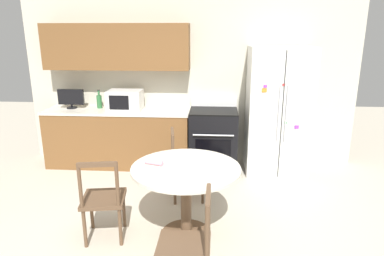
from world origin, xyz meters
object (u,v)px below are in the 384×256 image
dining_chair_far (186,166)px  dining_chair_left (103,200)px  microwave (125,100)px  counter_bottle (99,101)px  candle_glass (189,157)px  refrigerator (277,111)px  countertop_tv (71,98)px  dining_chair_near (187,247)px  oven_range (213,139)px

dining_chair_far → dining_chair_left: same height
microwave → counter_bottle: microwave is taller
candle_glass → refrigerator: bearing=54.4°
countertop_tv → dining_chair_near: countertop_tv is taller
microwave → dining_chair_far: bearing=-46.3°
countertop_tv → dining_chair_far: 2.29m
microwave → dining_chair_near: size_ratio=0.56×
dining_chair_near → dining_chair_left: bearing=51.9°
countertop_tv → candle_glass: countertop_tv is taller
dining_chair_far → candle_glass: dining_chair_far is taller
dining_chair_far → dining_chair_left: 1.21m
counter_bottle → dining_chair_near: 3.31m
countertop_tv → dining_chair_left: 2.45m
countertop_tv → dining_chair_left: countertop_tv is taller
dining_chair_far → candle_glass: 0.75m
candle_glass → dining_chair_near: bearing=-86.4°
oven_range → candle_glass: size_ratio=11.26×
refrigerator → dining_chair_left: refrigerator is taller
dining_chair_left → dining_chair_near: same height
refrigerator → candle_glass: 2.04m
refrigerator → dining_chair_near: size_ratio=2.07×
refrigerator → dining_chair_left: size_ratio=2.07×
dining_chair_far → counter_bottle: bearing=-136.8°
counter_bottle → dining_chair_far: bearing=-38.7°
dining_chair_left → candle_glass: size_ratio=9.40×
microwave → dining_chair_left: (0.27, -2.01, -0.62)m
refrigerator → candle_glass: bearing=-125.6°
counter_bottle → dining_chair_left: (0.71, -2.11, -0.57)m
microwave → countertop_tv: (-0.87, 0.06, 0.01)m
microwave → dining_chair_far: microwave is taller
refrigerator → dining_chair_far: refrigerator is taller
refrigerator → microwave: 2.30m
dining_chair_left → dining_chair_near: size_ratio=1.00×
oven_range → candle_glass: oven_range is taller
refrigerator → counter_bottle: bearing=176.7°
microwave → dining_chair_near: (1.17, -2.73, -0.62)m
countertop_tv → dining_chair_near: size_ratio=0.45×
counter_bottle → candle_glass: counter_bottle is taller
candle_glass → dining_chair_left: bearing=-160.4°
oven_range → counter_bottle: size_ratio=3.75×
refrigerator → dining_chair_left: (-2.03, -1.96, -0.50)m
dining_chair_near → candle_glass: 1.09m
counter_bottle → dining_chair_left: 2.30m
dining_chair_far → countertop_tv: bearing=-128.9°
refrigerator → dining_chair_far: 1.70m
microwave → counter_bottle: size_ratio=1.77×
microwave → countertop_tv: microwave is taller
countertop_tv → dining_chair_near: (2.05, -2.80, -0.63)m
refrigerator → countertop_tv: size_ratio=4.62×
dining_chair_left → oven_range: bearing=52.5°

